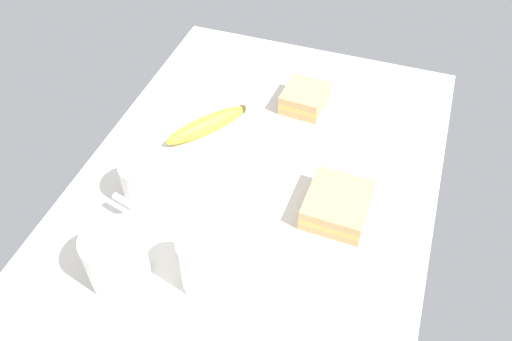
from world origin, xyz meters
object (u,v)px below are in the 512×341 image
Objects in this scene: sandwich_main at (305,98)px; coffee_mug_black at (146,181)px; coffee_mug_milky at (116,257)px; sandwich_side at (337,205)px; glass_of_milk at (202,266)px; banana at (207,125)px.

coffee_mug_black is at bearing 150.03° from sandwich_main.
coffee_mug_milky is at bearing 161.88° from sandwich_main.
coffee_mug_milky is at bearing 128.72° from sandwich_side.
coffee_mug_black is 20.28cm from glass_of_milk.
coffee_mug_black is 0.88× the size of sandwich_side.
coffee_mug_black is 0.88× the size of coffee_mug_milky.
coffee_mug_milky reaches higher than banana.
coffee_mug_milky is 52.01cm from sandwich_main.
glass_of_milk reaches higher than coffee_mug_milky.
coffee_mug_black is 1.08× the size of sandwich_main.
coffee_mug_black is 38.78cm from sandwich_main.
banana is (19.64, -3.05, -2.68)cm from coffee_mug_black.
coffee_mug_milky reaches higher than sandwich_main.
glass_of_milk is (-46.15, 3.46, 2.14)cm from sandwich_main.
glass_of_milk is at bearing -75.80° from coffee_mug_milky.
sandwich_main is (49.36, -16.15, -2.77)cm from coffee_mug_milky.
sandwich_side reaches higher than banana.
sandwich_main is 46.33cm from glass_of_milk.
sandwich_main is 21.41cm from banana.
sandwich_main is 0.59× the size of banana.
coffee_mug_milky is 1.22× the size of sandwich_main.
sandwich_side is at bearing -153.48° from sandwich_main.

